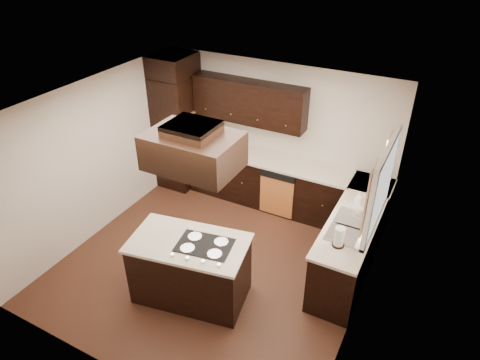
# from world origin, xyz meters

# --- Properties ---
(floor) EXTENTS (4.20, 4.20, 0.02)m
(floor) POSITION_xyz_m (0.00, 0.00, -0.01)
(floor) COLOR brown
(floor) RESTS_ON ground
(ceiling) EXTENTS (4.20, 4.20, 0.02)m
(ceiling) POSITION_xyz_m (0.00, 0.00, 2.51)
(ceiling) COLOR white
(ceiling) RESTS_ON ground
(wall_back) EXTENTS (4.20, 0.02, 2.50)m
(wall_back) POSITION_xyz_m (0.00, 2.11, 1.25)
(wall_back) COLOR beige
(wall_back) RESTS_ON ground
(wall_front) EXTENTS (4.20, 0.02, 2.50)m
(wall_front) POSITION_xyz_m (0.00, -2.11, 1.25)
(wall_front) COLOR beige
(wall_front) RESTS_ON ground
(wall_left) EXTENTS (0.02, 4.20, 2.50)m
(wall_left) POSITION_xyz_m (-2.11, 0.00, 1.25)
(wall_left) COLOR beige
(wall_left) RESTS_ON ground
(wall_right) EXTENTS (0.02, 4.20, 2.50)m
(wall_right) POSITION_xyz_m (2.11, 0.00, 1.25)
(wall_right) COLOR beige
(wall_right) RESTS_ON ground
(oven_column) EXTENTS (0.65, 0.75, 2.12)m
(oven_column) POSITION_xyz_m (-1.78, 1.71, 1.06)
(oven_column) COLOR black
(oven_column) RESTS_ON floor
(wall_oven_face) EXTENTS (0.05, 0.62, 0.78)m
(wall_oven_face) POSITION_xyz_m (-1.43, 1.71, 1.12)
(wall_oven_face) COLOR #CE7537
(wall_oven_face) RESTS_ON oven_column
(base_cabinets_back) EXTENTS (2.93, 0.60, 0.88)m
(base_cabinets_back) POSITION_xyz_m (0.03, 1.80, 0.44)
(base_cabinets_back) COLOR black
(base_cabinets_back) RESTS_ON floor
(base_cabinets_right) EXTENTS (0.60, 2.40, 0.88)m
(base_cabinets_right) POSITION_xyz_m (1.80, 0.90, 0.44)
(base_cabinets_right) COLOR black
(base_cabinets_right) RESTS_ON floor
(countertop_back) EXTENTS (2.93, 0.63, 0.04)m
(countertop_back) POSITION_xyz_m (0.03, 1.79, 0.90)
(countertop_back) COLOR beige
(countertop_back) RESTS_ON base_cabinets_back
(countertop_right) EXTENTS (0.63, 2.40, 0.04)m
(countertop_right) POSITION_xyz_m (1.79, 0.90, 0.90)
(countertop_right) COLOR beige
(countertop_right) RESTS_ON base_cabinets_right
(upper_cabinets) EXTENTS (2.00, 0.34, 0.72)m
(upper_cabinets) POSITION_xyz_m (-0.43, 1.93, 1.81)
(upper_cabinets) COLOR black
(upper_cabinets) RESTS_ON wall_back
(dishwasher_front) EXTENTS (0.60, 0.05, 0.72)m
(dishwasher_front) POSITION_xyz_m (0.33, 1.50, 0.40)
(dishwasher_front) COLOR #CE7537
(dishwasher_front) RESTS_ON floor
(window_frame) EXTENTS (0.06, 1.32, 1.12)m
(window_frame) POSITION_xyz_m (2.07, 0.55, 1.65)
(window_frame) COLOR white
(window_frame) RESTS_ON wall_right
(window_pane) EXTENTS (0.00, 1.20, 1.00)m
(window_pane) POSITION_xyz_m (2.10, 0.55, 1.65)
(window_pane) COLOR white
(window_pane) RESTS_ON wall_right
(curtain_left) EXTENTS (0.02, 0.34, 0.90)m
(curtain_left) POSITION_xyz_m (2.01, 0.13, 1.70)
(curtain_left) COLOR beige
(curtain_left) RESTS_ON wall_right
(curtain_right) EXTENTS (0.02, 0.34, 0.90)m
(curtain_right) POSITION_xyz_m (2.01, 0.97, 1.70)
(curtain_right) COLOR beige
(curtain_right) RESTS_ON wall_right
(sink_rim) EXTENTS (0.52, 0.84, 0.01)m
(sink_rim) POSITION_xyz_m (1.80, 0.55, 0.92)
(sink_rim) COLOR silver
(sink_rim) RESTS_ON countertop_right
(island) EXTENTS (1.57, 1.04, 0.88)m
(island) POSITION_xyz_m (0.05, -0.71, 0.44)
(island) COLOR black
(island) RESTS_ON floor
(island_top) EXTENTS (1.64, 1.10, 0.04)m
(island_top) POSITION_xyz_m (0.05, -0.71, 0.90)
(island_top) COLOR beige
(island_top) RESTS_ON island
(cooktop) EXTENTS (0.76, 0.57, 0.01)m
(cooktop) POSITION_xyz_m (0.27, -0.67, 0.93)
(cooktop) COLOR black
(cooktop) RESTS_ON island_top
(range_hood) EXTENTS (1.05, 0.72, 0.42)m
(range_hood) POSITION_xyz_m (0.10, -0.55, 2.16)
(range_hood) COLOR black
(range_hood) RESTS_ON ceiling
(hood_duct) EXTENTS (0.55, 0.50, 0.13)m
(hood_duct) POSITION_xyz_m (0.10, -0.55, 2.44)
(hood_duct) COLOR black
(hood_duct) RESTS_ON ceiling
(blender_base) EXTENTS (0.15, 0.15, 0.10)m
(blender_base) POSITION_xyz_m (-0.89, 1.78, 0.97)
(blender_base) COLOR silver
(blender_base) RESTS_ON countertop_back
(blender_pitcher) EXTENTS (0.13, 0.13, 0.26)m
(blender_pitcher) POSITION_xyz_m (-0.89, 1.78, 1.15)
(blender_pitcher) COLOR silver
(blender_pitcher) RESTS_ON blender_base
(spice_rack) EXTENTS (0.32, 0.17, 0.26)m
(spice_rack) POSITION_xyz_m (-0.78, 1.70, 1.05)
(spice_rack) COLOR black
(spice_rack) RESTS_ON countertop_back
(mixing_bowl) EXTENTS (0.38, 0.38, 0.07)m
(mixing_bowl) POSITION_xyz_m (-1.15, 1.71, 0.96)
(mixing_bowl) COLOR white
(mixing_bowl) RESTS_ON countertop_back
(soap_bottle) EXTENTS (0.09, 0.09, 0.20)m
(soap_bottle) POSITION_xyz_m (1.73, 1.15, 1.02)
(soap_bottle) COLOR white
(soap_bottle) RESTS_ON countertop_right
(paper_towel) EXTENTS (0.15, 0.15, 0.27)m
(paper_towel) POSITION_xyz_m (1.75, 0.11, 1.06)
(paper_towel) COLOR white
(paper_towel) RESTS_ON countertop_right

